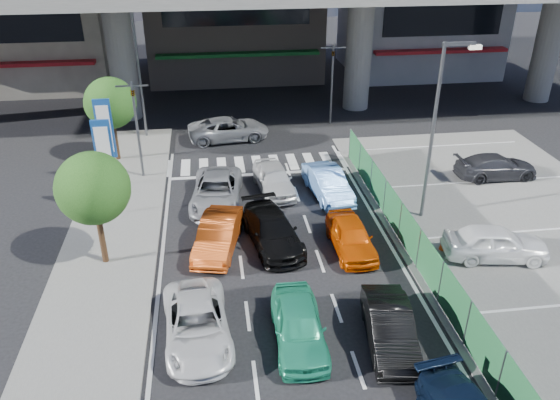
{
  "coord_description": "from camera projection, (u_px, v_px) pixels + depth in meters",
  "views": [
    {
      "loc": [
        -2.47,
        -15.05,
        12.59
      ],
      "look_at": [
        0.2,
        4.85,
        1.94
      ],
      "focal_mm": 35.0,
      "sensor_mm": 36.0,
      "label": 1
    }
  ],
  "objects": [
    {
      "name": "ground",
      "position": [
        292.0,
        312.0,
        19.37
      ],
      "size": [
        120.0,
        120.0,
        0.0
      ],
      "primitive_type": "plane",
      "color": "black",
      "rests_on": "ground"
    },
    {
      "name": "parking_lot",
      "position": [
        549.0,
        257.0,
        22.4
      ],
      "size": [
        12.0,
        28.0,
        0.06
      ],
      "primitive_type": "cube",
      "color": "#61605E",
      "rests_on": "ground"
    },
    {
      "name": "sidewalk_left",
      "position": [
        106.0,
        262.0,
        22.02
      ],
      "size": [
        4.0,
        30.0,
        0.12
      ],
      "primitive_type": "cube",
      "color": "#61605E",
      "rests_on": "ground"
    },
    {
      "name": "fence_run",
      "position": [
        428.0,
        264.0,
        20.44
      ],
      "size": [
        0.16,
        22.0,
        1.8
      ],
      "primitive_type": null,
      "color": "#1F5C32",
      "rests_on": "ground"
    },
    {
      "name": "building_west",
      "position": [
        28.0,
        0.0,
        42.43
      ],
      "size": [
        12.0,
        10.9,
        13.0
      ],
      "color": "gray",
      "rests_on": "ground"
    },
    {
      "name": "traffic_light_left",
      "position": [
        134.0,
        107.0,
        27.3
      ],
      "size": [
        1.6,
        1.24,
        5.2
      ],
      "color": "#595B60",
      "rests_on": "ground"
    },
    {
      "name": "traffic_light_right",
      "position": [
        333.0,
        65.0,
        34.8
      ],
      "size": [
        1.6,
        1.24,
        5.2
      ],
      "color": "#595B60",
      "rests_on": "ground"
    },
    {
      "name": "street_lamp_right",
      "position": [
        438.0,
        119.0,
        23.23
      ],
      "size": [
        1.65,
        0.22,
        8.0
      ],
      "color": "#595B60",
      "rests_on": "ground"
    },
    {
      "name": "street_lamp_left",
      "position": [
        141.0,
        61.0,
        32.15
      ],
      "size": [
        1.65,
        0.22,
        8.0
      ],
      "color": "#595B60",
      "rests_on": "ground"
    },
    {
      "name": "signboard_near",
      "position": [
        105.0,
        155.0,
        24.08
      ],
      "size": [
        0.8,
        0.14,
        4.7
      ],
      "color": "#595B60",
      "rests_on": "ground"
    },
    {
      "name": "signboard_far",
      "position": [
        105.0,
        131.0,
        26.66
      ],
      "size": [
        0.8,
        0.14,
        4.7
      ],
      "color": "#595B60",
      "rests_on": "ground"
    },
    {
      "name": "tree_near",
      "position": [
        93.0,
        189.0,
        20.46
      ],
      "size": [
        2.8,
        2.8,
        4.8
      ],
      "color": "#382314",
      "rests_on": "ground"
    },
    {
      "name": "tree_far",
      "position": [
        110.0,
        103.0,
        29.56
      ],
      "size": [
        2.8,
        2.8,
        4.8
      ],
      "color": "#382314",
      "rests_on": "ground"
    },
    {
      "name": "sedan_white_mid_left",
      "position": [
        197.0,
        324.0,
        17.86
      ],
      "size": [
        2.43,
        4.7,
        1.27
      ],
      "primitive_type": "imported",
      "rotation": [
        0.0,
        0.0,
        0.07
      ],
      "color": "silver",
      "rests_on": "ground"
    },
    {
      "name": "taxi_teal_mid",
      "position": [
        299.0,
        325.0,
        17.71
      ],
      "size": [
        1.73,
        4.09,
        1.38
      ],
      "primitive_type": "imported",
      "rotation": [
        0.0,
        0.0,
        -0.03
      ],
      "color": "#26A177",
      "rests_on": "ground"
    },
    {
      "name": "hatch_black_mid_right",
      "position": [
        390.0,
        328.0,
        17.67
      ],
      "size": [
        1.89,
        4.14,
        1.32
      ],
      "primitive_type": "imported",
      "rotation": [
        0.0,
        0.0,
        -0.13
      ],
      "color": "black",
      "rests_on": "ground"
    },
    {
      "name": "taxi_orange_left",
      "position": [
        218.0,
        235.0,
        22.67
      ],
      "size": [
        2.38,
        4.41,
        1.38
      ],
      "primitive_type": "imported",
      "rotation": [
        0.0,
        0.0,
        -0.23
      ],
      "color": "#BE4411",
      "rests_on": "ground"
    },
    {
      "name": "sedan_black_mid",
      "position": [
        272.0,
        231.0,
        23.02
      ],
      "size": [
        2.63,
        4.84,
        1.33
      ],
      "primitive_type": "imported",
      "rotation": [
        0.0,
        0.0,
        0.18
      ],
      "color": "black",
      "rests_on": "ground"
    },
    {
      "name": "taxi_orange_right",
      "position": [
        351.0,
        236.0,
        22.63
      ],
      "size": [
        1.64,
        3.87,
        1.31
      ],
      "primitive_type": "imported",
      "rotation": [
        0.0,
        0.0,
        0.03
      ],
      "color": "#D24B04",
      "rests_on": "ground"
    },
    {
      "name": "wagon_silver_front_left",
      "position": [
        217.0,
        191.0,
        26.18
      ],
      "size": [
        2.8,
        5.18,
        1.38
      ],
      "primitive_type": "imported",
      "rotation": [
        0.0,
        0.0,
        -0.11
      ],
      "color": "#919398",
      "rests_on": "ground"
    },
    {
      "name": "sedan_white_front_mid",
      "position": [
        274.0,
        179.0,
        27.42
      ],
      "size": [
        2.07,
        4.21,
        1.38
      ],
      "primitive_type": "imported",
      "rotation": [
        0.0,
        0.0,
        0.11
      ],
      "color": "silver",
      "rests_on": "ground"
    },
    {
      "name": "kei_truck_front_right",
      "position": [
        328.0,
        183.0,
        26.96
      ],
      "size": [
        2.01,
        4.35,
        1.38
      ],
      "primitive_type": "imported",
      "rotation": [
        0.0,
        0.0,
        0.13
      ],
      "color": "#67A3F7",
      "rests_on": "ground"
    },
    {
      "name": "crossing_wagon_silver",
      "position": [
        229.0,
        129.0,
        33.69
      ],
      "size": [
        5.2,
        2.88,
        1.38
      ],
      "primitive_type": "imported",
      "rotation": [
        0.0,
        0.0,
        1.69
      ],
      "color": "gray",
      "rests_on": "ground"
    },
    {
      "name": "parked_sedan_white",
      "position": [
        496.0,
        243.0,
        21.99
      ],
      "size": [
        4.36,
        2.31,
        1.41
      ],
      "primitive_type": "imported",
      "rotation": [
        0.0,
        0.0,
        1.41
      ],
      "color": "white",
      "rests_on": "parking_lot"
    },
    {
      "name": "parked_sedan_dgrey",
      "position": [
        496.0,
        167.0,
        28.74
      ],
      "size": [
        4.34,
        1.79,
        1.25
      ],
      "primitive_type": "imported",
      "rotation": [
        0.0,
        0.0,
        1.58
      ],
      "color": "#2D2D32",
      "rests_on": "parking_lot"
    },
    {
      "name": "traffic_cone",
      "position": [
        445.0,
        241.0,
        22.69
      ],
      "size": [
        0.5,
        0.5,
        0.77
      ],
      "primitive_type": "cone",
      "rotation": [
        0.0,
        0.0,
        0.33
      ],
      "color": "red",
      "rests_on": "parking_lot"
    }
  ]
}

